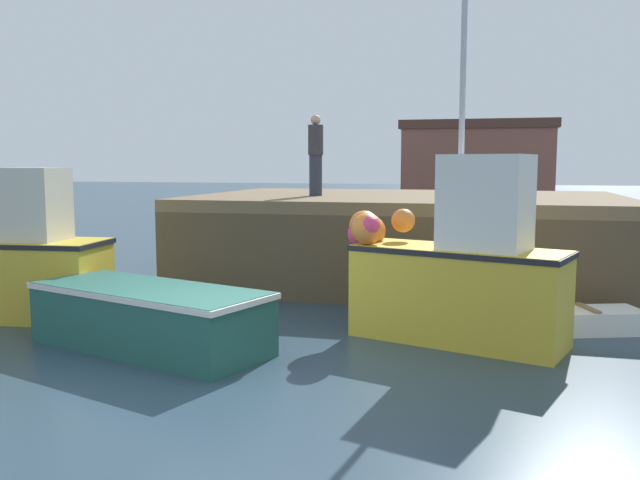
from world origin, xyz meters
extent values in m
cube|color=#283D4C|center=(0.00, 0.00, -0.05)|extent=(120.00, 160.00, 0.10)
cube|color=brown|center=(1.55, 7.66, 1.84)|extent=(9.48, 6.49, 0.25)
cube|color=#4E402E|center=(1.55, 4.53, 0.86)|extent=(9.48, 0.24, 1.71)
cylinder|color=#4E402E|center=(-2.79, 4.63, 0.86)|extent=(0.33, 0.33, 1.71)
cylinder|color=#4E402E|center=(1.55, 4.63, 0.86)|extent=(0.33, 0.33, 1.71)
cylinder|color=#4E402E|center=(5.89, 4.63, 0.86)|extent=(0.33, 0.33, 1.71)
cylinder|color=#4E402E|center=(-1.29, 10.68, 0.86)|extent=(0.33, 0.33, 1.71)
cylinder|color=#4E402E|center=(4.39, 10.68, 0.86)|extent=(0.33, 0.33, 1.71)
cylinder|color=#4E402E|center=(-0.62, 4.63, 0.86)|extent=(4.39, 0.17, 1.53)
cube|color=gold|center=(-4.63, 2.00, 0.68)|extent=(3.23, 1.52, 1.37)
cube|color=black|center=(-4.63, 2.00, 1.32)|extent=(3.30, 1.55, 0.08)
cube|color=beige|center=(-4.24, 2.03, 1.99)|extent=(1.13, 0.97, 1.24)
cube|color=#23564C|center=(-1.37, 0.77, 0.46)|extent=(3.87, 2.48, 0.91)
cube|color=silver|center=(-1.37, 0.77, 0.86)|extent=(3.95, 2.53, 0.08)
cube|color=gold|center=(2.94, 2.27, 0.72)|extent=(3.34, 2.08, 1.43)
cube|color=black|center=(2.94, 2.27, 1.38)|extent=(3.40, 2.12, 0.08)
cube|color=silver|center=(3.31, 2.14, 2.12)|extent=(1.43, 1.27, 1.38)
cylinder|color=#B7B7BC|center=(2.94, 2.27, 4.10)|extent=(0.09, 0.09, 2.57)
sphere|color=orange|center=(1.54, 2.29, 1.68)|extent=(0.49, 0.49, 0.49)
sphere|color=#DB3866|center=(1.57, 2.24, 1.71)|extent=(0.39, 0.39, 0.39)
sphere|color=orange|center=(1.50, 2.85, 1.59)|extent=(0.49, 0.49, 0.49)
sphere|color=#DB3866|center=(1.38, 2.69, 1.55)|extent=(0.44, 0.44, 0.44)
sphere|color=orange|center=(1.41, 2.75, 1.69)|extent=(0.49, 0.49, 0.49)
sphere|color=orange|center=(2.02, 2.94, 1.77)|extent=(0.39, 0.39, 0.39)
cube|color=white|center=(4.94, 3.38, 0.18)|extent=(1.88, 1.30, 0.37)
cube|color=#7F6647|center=(4.94, 3.38, 0.39)|extent=(0.33, 0.70, 0.04)
cylinder|color=#2D3342|center=(-0.44, 6.75, 2.42)|extent=(0.29, 0.29, 0.91)
cylinder|color=#333338|center=(-0.44, 6.75, 3.20)|extent=(0.34, 0.34, 0.67)
sphere|color=tan|center=(-0.44, 6.75, 3.65)|extent=(0.22, 0.22, 0.22)
cube|color=brown|center=(2.61, 32.44, 2.31)|extent=(8.36, 4.36, 4.62)
cube|color=#4F2D24|center=(2.61, 32.44, 4.87)|extent=(8.69, 4.54, 0.50)
camera|label=1|loc=(3.36, -7.85, 2.68)|focal=37.59mm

